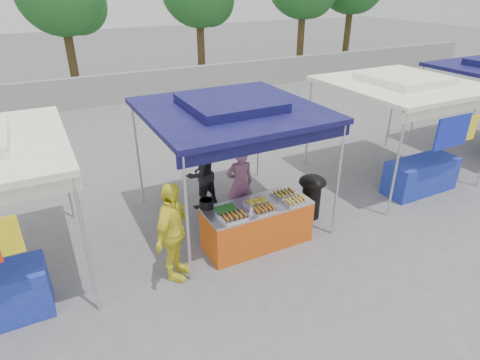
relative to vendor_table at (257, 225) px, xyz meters
name	(u,v)px	position (x,y,z in m)	size (l,w,h in m)	color
ground_plane	(254,240)	(0.00, 0.10, -0.43)	(80.00, 80.00, 0.00)	#5F5F62
back_wall	(122,88)	(0.00, 11.10, 0.17)	(40.00, 0.25, 1.20)	gray
main_canopy	(231,109)	(0.00, 1.07, 1.94)	(3.20, 3.20, 2.57)	silver
neighbor_stall_right	(411,120)	(4.50, 0.67, 1.18)	(3.20, 3.20, 2.57)	silver
vendor_table	(257,225)	(0.00, 0.00, 0.00)	(2.00, 0.80, 0.85)	#CD5012
food_tray_fl	(234,217)	(-0.59, -0.22, 0.46)	(0.42, 0.30, 0.07)	silver
food_tray_fm	(264,209)	(-0.01, -0.24, 0.46)	(0.42, 0.30, 0.07)	silver
food_tray_fr	(295,201)	(0.65, -0.24, 0.46)	(0.42, 0.30, 0.07)	silver
food_tray_bl	(226,210)	(-0.61, 0.06, 0.46)	(0.42, 0.30, 0.07)	silver
food_tray_bm	(257,202)	(0.01, 0.06, 0.46)	(0.42, 0.30, 0.07)	silver
food_tray_br	(284,193)	(0.63, 0.10, 0.46)	(0.42, 0.30, 0.07)	silver
cooking_pot	(207,204)	(-0.86, 0.36, 0.50)	(0.26, 0.26, 0.15)	black
skewer_cup	(251,209)	(-0.22, -0.14, 0.48)	(0.08, 0.08, 0.10)	silver
wok_burner	(312,193)	(1.50, 0.34, 0.14)	(0.57, 0.57, 0.96)	black
crate_left	(229,227)	(-0.30, 0.58, -0.29)	(0.45, 0.31, 0.27)	#1526AC
crate_right	(254,219)	(0.27, 0.59, -0.28)	(0.49, 0.34, 0.30)	#1526AC
crate_stacked	(254,206)	(0.27, 0.59, 0.02)	(0.49, 0.34, 0.29)	#1526AC
vendor_woman	(240,184)	(0.15, 1.01, 0.37)	(0.58, 0.38, 1.58)	#915C7F
helper_man	(201,173)	(-0.37, 1.84, 0.36)	(0.77, 0.60, 1.58)	black
customer_person	(173,233)	(-1.69, -0.19, 0.46)	(1.03, 0.43, 1.76)	yellow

